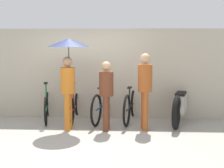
# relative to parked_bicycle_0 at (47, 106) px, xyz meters

# --- Properties ---
(ground_plane) EXTENTS (30.00, 30.00, 0.00)m
(ground_plane) POSITION_rel_parked_bicycle_0_xyz_m (1.06, -1.37, -0.37)
(ground_plane) COLOR #9E998E
(back_wall) EXTENTS (11.34, 0.12, 2.31)m
(back_wall) POSITION_rel_parked_bicycle_0_xyz_m (1.06, 0.40, 0.78)
(back_wall) COLOR #B2A893
(back_wall) RESTS_ON ground
(parked_bicycle_0) EXTENTS (0.50, 1.64, 1.04)m
(parked_bicycle_0) POSITION_rel_parked_bicycle_0_xyz_m (0.00, 0.00, 0.00)
(parked_bicycle_0) COLOR black
(parked_bicycle_0) RESTS_ON ground
(parked_bicycle_1) EXTENTS (0.44, 1.71, 1.06)m
(parked_bicycle_1) POSITION_rel_parked_bicycle_0_xyz_m (0.71, -0.00, -0.01)
(parked_bicycle_1) COLOR black
(parked_bicycle_1) RESTS_ON ground
(parked_bicycle_2) EXTENTS (0.54, 1.77, 1.07)m
(parked_bicycle_2) POSITION_rel_parked_bicycle_0_xyz_m (1.41, 0.02, 0.02)
(parked_bicycle_2) COLOR black
(parked_bicycle_2) RESTS_ON ground
(parked_bicycle_3) EXTENTS (0.51, 1.75, 1.02)m
(parked_bicycle_3) POSITION_rel_parked_bicycle_0_xyz_m (2.12, 0.00, 0.02)
(parked_bicycle_3) COLOR black
(parked_bicycle_3) RESTS_ON ground
(pedestrian_leading) EXTENTS (0.94, 0.94, 2.06)m
(pedestrian_leading) POSITION_rel_parked_bicycle_0_xyz_m (0.71, -0.73, 1.22)
(pedestrian_leading) COLOR #C66B1E
(pedestrian_leading) RESTS_ON ground
(pedestrian_center) EXTENTS (0.32, 0.32, 1.55)m
(pedestrian_center) POSITION_rel_parked_bicycle_0_xyz_m (1.56, -0.80, 0.53)
(pedestrian_center) COLOR brown
(pedestrian_center) RESTS_ON ground
(pedestrian_trailing) EXTENTS (0.32, 0.32, 1.73)m
(pedestrian_trailing) POSITION_rel_parked_bicycle_0_xyz_m (2.42, -0.72, 0.65)
(pedestrian_trailing) COLOR #9E4C1E
(pedestrian_trailing) RESTS_ON ground
(motorcycle) EXTENTS (0.83, 2.02, 0.96)m
(motorcycle) POSITION_rel_parked_bicycle_0_xyz_m (3.34, -0.02, 0.06)
(motorcycle) COLOR black
(motorcycle) RESTS_ON ground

